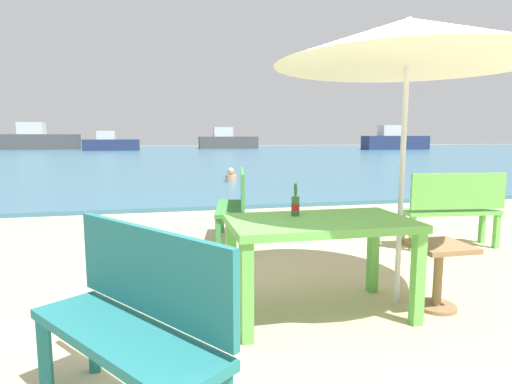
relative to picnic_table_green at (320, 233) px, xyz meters
name	(u,v)px	position (x,y,z in m)	size (l,w,h in m)	color
ground_plane	(355,321)	(0.23, -0.19, -0.65)	(120.00, 120.00, 0.00)	#C6B287
sea_water	(182,154)	(0.23, 29.81, -0.61)	(120.00, 50.00, 0.08)	#386B84
picnic_table_green	(320,233)	(0.00, 0.00, 0.00)	(1.40, 0.80, 0.76)	#60B24C
beer_bottle_amber	(295,204)	(-0.14, 0.17, 0.20)	(0.07, 0.07, 0.26)	#2D662D
patio_umbrella	(408,42)	(0.72, 0.07, 1.47)	(2.10, 2.10, 2.30)	silver
side_table_wood	(438,266)	(0.97, -0.11, -0.30)	(0.44, 0.44, 0.54)	olive
bench_teal_center	(134,313)	(-1.32, -0.97, -0.11)	(1.01, 1.18, 0.95)	#237275
bench_green_left	(236,201)	(-0.25, 2.39, -0.11)	(0.56, 1.24, 0.95)	#3D8C42
bench_green_right	(453,205)	(2.33, 1.50, -0.11)	(1.23, 0.49, 0.95)	#60B24C
swimmer_person	(231,176)	(0.72, 9.00, -0.41)	(0.34, 0.34, 0.41)	tan
boat_barge	(228,141)	(5.49, 41.33, 0.24)	(6.17, 1.68, 2.24)	#4C4C4C
boat_tanker	(111,143)	(-5.88, 37.63, 0.07)	(4.91, 1.34, 1.79)	navy
boat_fishing_trawler	(38,140)	(-13.15, 42.14, 0.38)	(7.28, 1.99, 2.65)	#4C4C4C
boat_cargo_ship	(394,141)	(21.15, 34.78, 0.28)	(6.52, 1.78, 2.37)	navy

